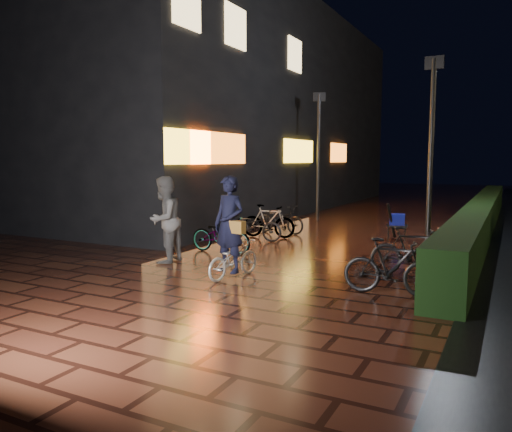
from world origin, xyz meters
The scene contains 11 objects.
ground centered at (0.00, 0.00, 0.00)m, with size 80.00×80.00×0.00m, color #381911.
hedge centered at (3.30, 8.00, 0.50)m, with size 0.70×20.00×1.00m, color black.
bystander_person centered at (-2.65, -0.62, 0.96)m, with size 0.93×0.72×1.91m, color #5E5D60.
storefront_block centered at (-9.50, 11.50, 4.50)m, with size 12.09×22.00×9.00m.
lamp_post_hedge centered at (2.27, 3.77, 2.63)m, with size 0.46×0.14×4.79m.
lamp_post_sf centered at (-2.37, 8.29, 2.60)m, with size 0.44×0.25×4.72m.
cyclist centered at (-0.60, -1.22, 0.73)m, with size 0.76×1.44×1.98m.
traffic_barrier centered at (3.03, 1.50, 0.38)m, with size 1.07×1.88×0.77m.
cart_assembly centered at (1.26, 4.86, 0.55)m, with size 0.65×0.68×1.07m.
parked_bikes_storefront centered at (-2.21, 2.99, 0.45)m, with size 1.81×4.29×0.97m.
parked_bikes_hedge centered at (2.42, -0.23, 0.48)m, with size 1.69×2.26×0.97m.
Camera 1 is at (4.16, -9.35, 2.27)m, focal length 35.00 mm.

